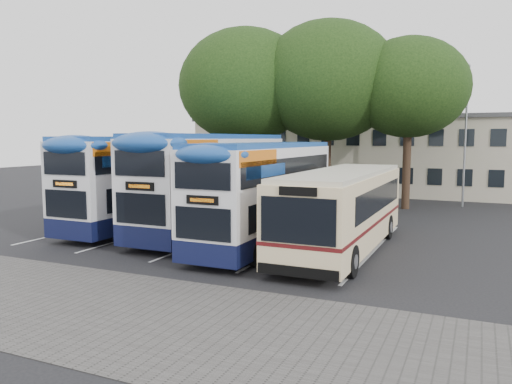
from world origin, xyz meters
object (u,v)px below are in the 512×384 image
at_px(tree_mid, 328,81).
at_px(bus_dd_right, 265,189).
at_px(tree_right, 409,88).
at_px(bus_dd_mid, 214,179).
at_px(bus_single, 344,205).
at_px(lamp_post, 466,128).
at_px(bus_dd_left, 147,177).
at_px(tree_left, 246,86).

height_order(tree_mid, bus_dd_right, tree_mid).
bearing_deg(tree_right, bus_dd_mid, -121.09).
bearing_deg(bus_single, lamp_post, 76.09).
distance_m(tree_mid, bus_single, 14.95).
xyz_separation_m(lamp_post, tree_mid, (-8.30, -2.89, 3.06)).
bearing_deg(lamp_post, tree_mid, -160.84).
xyz_separation_m(tree_right, bus_single, (-0.60, -13.28, -5.75)).
xyz_separation_m(lamp_post, bus_dd_mid, (-10.48, -14.36, -2.53)).
relative_size(tree_right, bus_dd_left, 0.98).
bearing_deg(tree_mid, tree_left, -169.49).
relative_size(lamp_post, tree_left, 0.77).
relative_size(bus_dd_mid, bus_single, 1.04).
relative_size(tree_mid, bus_single, 1.12).
bearing_deg(bus_single, bus_dd_left, 172.70).
xyz_separation_m(lamp_post, tree_right, (-3.28, -2.41, 2.48)).
bearing_deg(tree_right, lamp_post, 36.32).
distance_m(lamp_post, bus_dd_right, 17.70).
bearing_deg(bus_dd_mid, bus_single, -11.42).
height_order(lamp_post, tree_left, tree_left).
xyz_separation_m(lamp_post, tree_left, (-13.77, -3.90, 2.90)).
relative_size(tree_right, bus_single, 1.00).
bearing_deg(bus_dd_left, bus_single, -7.30).
relative_size(tree_left, bus_dd_right, 1.16).
bearing_deg(bus_dd_mid, tree_mid, 79.25).
xyz_separation_m(tree_mid, tree_right, (5.02, 0.47, -0.58)).
bearing_deg(tree_left, tree_mid, 10.51).
distance_m(tree_left, bus_dd_left, 11.82).
relative_size(tree_right, bus_dd_right, 1.04).
bearing_deg(bus_single, tree_left, 129.99).
bearing_deg(bus_dd_mid, tree_right, 58.91).
bearing_deg(tree_mid, bus_single, -70.96).
distance_m(bus_dd_right, bus_single, 3.31).
relative_size(bus_dd_mid, bus_dd_right, 1.09).
distance_m(tree_left, bus_dd_mid, 12.23).
bearing_deg(lamp_post, tree_left, -164.19).
bearing_deg(bus_dd_right, bus_single, 4.76).
height_order(bus_dd_right, bus_single, bus_dd_right).
relative_size(tree_left, tree_mid, 0.98).
bearing_deg(bus_dd_right, tree_left, 118.82).
bearing_deg(tree_mid, lamp_post, 19.16).
bearing_deg(tree_left, tree_right, 8.08).
height_order(tree_left, tree_right, tree_left).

